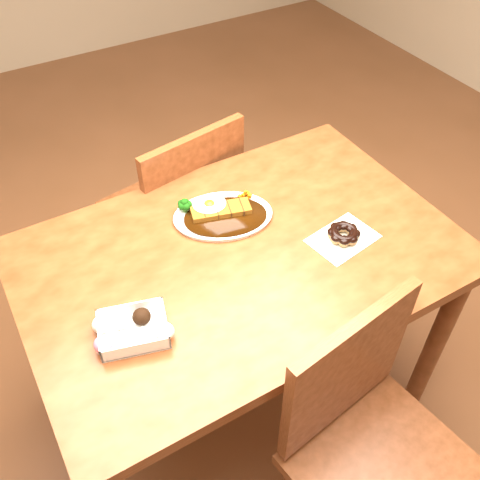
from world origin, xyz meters
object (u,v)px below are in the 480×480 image
table (241,276)px  pon_de_ring (344,234)px  chair_near (372,445)px  katsu_curry_plate (221,213)px  donut_box (131,329)px  chair_far (179,210)px

table → pon_de_ring: (0.27, -0.10, 0.12)m
table → chair_near: chair_near is taller
table → katsu_curry_plate: 0.19m
donut_box → pon_de_ring: size_ratio=0.94×
table → donut_box: (-0.37, -0.11, 0.12)m
donut_box → pon_de_ring: donut_box is taller
chair_far → chair_near: (0.03, -1.07, 0.00)m
chair_near → chair_far: bearing=83.6°
table → pon_de_ring: 0.32m
katsu_curry_plate → donut_box: bearing=-145.8°
katsu_curry_plate → donut_box: (-0.39, -0.26, 0.01)m
table → chair_near: bearing=-82.1°
table → donut_box: size_ratio=6.18×
katsu_curry_plate → table: bearing=-97.6°
katsu_curry_plate → donut_box: 0.47m
chair_far → pon_de_ring: chair_far is taller
donut_box → chair_near: bearing=-44.1°
table → chair_far: bearing=85.5°
table → chair_far: size_ratio=1.38×
chair_far → donut_box: size_ratio=4.48×
chair_near → donut_box: chair_near is taller
chair_far → donut_box: chair_far is taller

